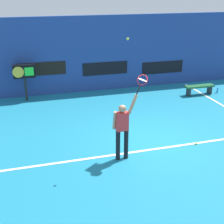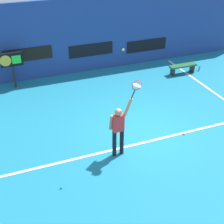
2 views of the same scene
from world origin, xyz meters
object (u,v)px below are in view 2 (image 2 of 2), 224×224
object	(u,v)px
tennis_racket	(136,86)
tennis_ball	(123,50)
water_bottle	(199,68)
scoreboard_clock	(11,61)
spare_ball	(184,134)
court_bench	(183,67)
tennis_player	(118,128)

from	to	relation	value
tennis_racket	tennis_ball	distance (m)	1.24
tennis_ball	water_bottle	world-z (taller)	tennis_ball
scoreboard_clock	spare_ball	world-z (taller)	scoreboard_clock
scoreboard_clock	court_bench	world-z (taller)	scoreboard_clock
tennis_racket	tennis_player	bearing A→B (deg)	179.56
scoreboard_clock	water_bottle	distance (m)	8.97
tennis_racket	scoreboard_clock	bearing A→B (deg)	116.41
court_bench	tennis_player	bearing A→B (deg)	-138.49
tennis_player	court_bench	size ratio (longest dim) A/B	1.41
court_bench	tennis_ball	bearing A→B (deg)	-137.90
tennis_racket	court_bench	distance (m)	6.98
tennis_player	water_bottle	xyz separation A→B (m)	(6.30, 4.70, -0.89)
tennis_racket	water_bottle	bearing A→B (deg)	39.29
tennis_racket	tennis_ball	size ratio (longest dim) A/B	9.18
tennis_player	spare_ball	size ratio (longest dim) A/B	28.93
tennis_racket	scoreboard_clock	size ratio (longest dim) A/B	0.38
tennis_player	spare_ball	distance (m)	2.76
court_bench	spare_ball	distance (m)	5.29
tennis_ball	spare_ball	bearing A→B (deg)	3.78
tennis_player	court_bench	distance (m)	7.12
scoreboard_clock	court_bench	bearing A→B (deg)	-10.35
scoreboard_clock	water_bottle	size ratio (longest dim) A/B	6.77
scoreboard_clock	court_bench	size ratio (longest dim) A/B	1.16
tennis_player	scoreboard_clock	xyz separation A→B (m)	(-2.49, 6.12, 0.24)
tennis_racket	spare_ball	distance (m)	3.07
scoreboard_clock	spare_ball	xyz separation A→B (m)	(5.07, -5.95, -1.22)
tennis_player	tennis_racket	distance (m)	1.43
tennis_ball	water_bottle	distance (m)	8.45
tennis_player	scoreboard_clock	world-z (taller)	tennis_player
scoreboard_clock	spare_ball	distance (m)	7.91
tennis_player	spare_ball	xyz separation A→B (m)	(2.58, 0.17, -0.98)
tennis_player	tennis_ball	distance (m)	2.48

